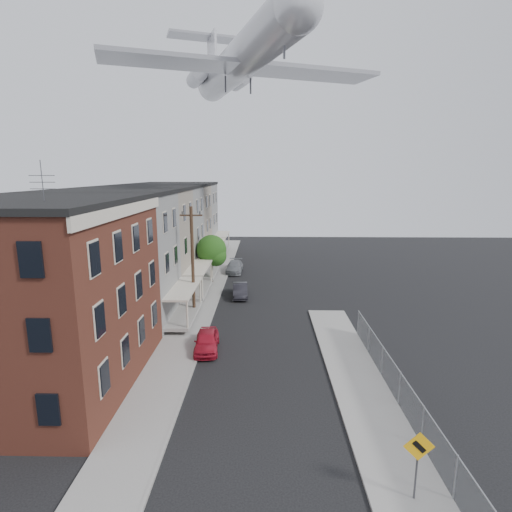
{
  "coord_description": "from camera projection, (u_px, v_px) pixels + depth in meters",
  "views": [
    {
      "loc": [
        0.19,
        -13.36,
        11.54
      ],
      "look_at": [
        -0.24,
        7.16,
        7.29
      ],
      "focal_mm": 28.0,
      "sensor_mm": 36.0,
      "label": 1
    }
  ],
  "objects": [
    {
      "name": "curb_left",
      "position": [
        221.0,
        293.0,
        39.0
      ],
      "size": [
        0.15,
        62.0,
        0.14
      ],
      "primitive_type": "cube",
      "color": "gray",
      "rests_on": "ground"
    },
    {
      "name": "row_house_e",
      "position": [
        181.0,
        218.0,
        58.2
      ],
      "size": [
        11.98,
        7.0,
        10.3
      ],
      "color": "slate",
      "rests_on": "ground"
    },
    {
      "name": "utility_pole",
      "position": [
        193.0,
        260.0,
        32.22
      ],
      "size": [
        1.8,
        0.26,
        9.0
      ],
      "color": "black",
      "rests_on": "ground"
    },
    {
      "name": "warning_sign",
      "position": [
        418.0,
        455.0,
        13.93
      ],
      "size": [
        1.1,
        0.11,
        2.8
      ],
      "color": "#515156",
      "rests_on": "ground"
    },
    {
      "name": "car_mid",
      "position": [
        240.0,
        290.0,
        37.96
      ],
      "size": [
        1.61,
        3.97,
        1.28
      ],
      "primitive_type": "imported",
      "rotation": [
        0.0,
        0.0,
        0.07
      ],
      "color": "black",
      "rests_on": "ground"
    },
    {
      "name": "row_house_d",
      "position": [
        170.0,
        224.0,
        51.35
      ],
      "size": [
        11.98,
        7.0,
        10.3
      ],
      "color": "#756B5D",
      "rests_on": "ground"
    },
    {
      "name": "row_house_c",
      "position": [
        156.0,
        232.0,
        44.49
      ],
      "size": [
        11.98,
        7.0,
        10.3
      ],
      "color": "slate",
      "rests_on": "ground"
    },
    {
      "name": "street_tree",
      "position": [
        213.0,
        251.0,
        42.18
      ],
      "size": [
        3.22,
        3.2,
        5.2
      ],
      "color": "black",
      "rests_on": "ground"
    },
    {
      "name": "car_far",
      "position": [
        235.0,
        267.0,
        47.39
      ],
      "size": [
        1.9,
        4.56,
        1.32
      ],
      "primitive_type": "imported",
      "rotation": [
        0.0,
        0.0,
        -0.01
      ],
      "color": "slate",
      "rests_on": "ground"
    },
    {
      "name": "airplane",
      "position": [
        239.0,
        61.0,
        37.44
      ],
      "size": [
        25.12,
        28.76,
        8.37
      ],
      "color": "silver",
      "rests_on": "ground"
    },
    {
      "name": "chainlink_fence",
      "position": [
        399.0,
        388.0,
        19.98
      ],
      "size": [
        0.06,
        18.06,
        1.9
      ],
      "color": "gray",
      "rests_on": "ground"
    },
    {
      "name": "row_house_a",
      "position": [
        107.0,
        258.0,
        30.79
      ],
      "size": [
        11.98,
        7.0,
        10.3
      ],
      "color": "slate",
      "rests_on": "ground"
    },
    {
      "name": "row_house_b",
      "position": [
        136.0,
        243.0,
        37.64
      ],
      "size": [
        11.98,
        7.0,
        10.3
      ],
      "color": "#756B5D",
      "rests_on": "ground"
    },
    {
      "name": "sidewalk_left",
      "position": [
        206.0,
        293.0,
        39.03
      ],
      "size": [
        3.0,
        62.0,
        0.12
      ],
      "primitive_type": "cube",
      "color": "gray",
      "rests_on": "ground"
    },
    {
      "name": "corner_building",
      "position": [
        38.0,
        294.0,
        21.48
      ],
      "size": [
        10.31,
        12.3,
        12.15
      ],
      "color": "#391812",
      "rests_on": "ground"
    },
    {
      "name": "curb_right",
      "position": [
        336.0,
        393.0,
        21.21
      ],
      "size": [
        0.15,
        26.0,
        0.14
      ],
      "primitive_type": "cube",
      "color": "gray",
      "rests_on": "ground"
    },
    {
      "name": "car_near",
      "position": [
        207.0,
        341.0,
        26.44
      ],
      "size": [
        1.81,
        3.94,
        1.31
      ],
      "primitive_type": "imported",
      "rotation": [
        0.0,
        0.0,
        0.07
      ],
      "color": "#B3172B",
      "rests_on": "ground"
    },
    {
      "name": "ground",
      "position": [
        258.0,
        478.0,
        15.43
      ],
      "size": [
        120.0,
        120.0,
        0.0
      ],
      "primitive_type": "plane",
      "color": "black",
      "rests_on": "ground"
    },
    {
      "name": "sidewalk_right",
      "position": [
        363.0,
        394.0,
        21.18
      ],
      "size": [
        3.0,
        26.0,
        0.12
      ],
      "primitive_type": "cube",
      "color": "gray",
      "rests_on": "ground"
    }
  ]
}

